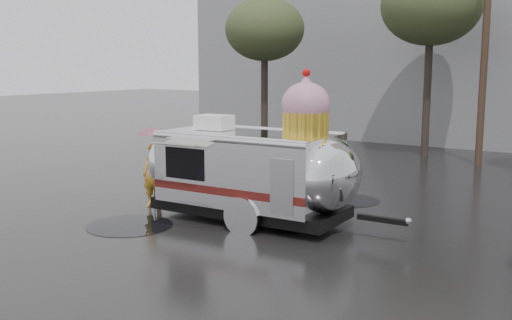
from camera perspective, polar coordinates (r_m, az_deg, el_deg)
The scene contains 10 objects.
ground at distance 13.84m, azimuth -4.26°, elevation -7.48°, with size 120.00×120.00×0.00m, color black.
puddles at distance 16.04m, azimuth -15.70°, elevation -5.46°, with size 10.00×10.79×0.01m.
grey_building at distance 36.61m, azimuth 14.60°, elevation 12.85°, with size 22.00×12.00×13.00m, color slate.
utility_pole at distance 25.09m, azimuth 20.98°, elevation 10.07°, with size 1.60×0.28×9.00m.
tree_left at distance 27.96m, azimuth 0.82°, elevation 12.28°, with size 3.64×3.64×6.95m.
tree_mid at distance 26.82m, azimuth 16.33°, elevation 13.89°, with size 4.20×4.20×8.03m.
barricade_row at distance 24.83m, azimuth -0.21°, elevation 1.20°, with size 4.30×0.80×1.00m.
airstream_trailer at distance 15.08m, azimuth -0.35°, elevation -0.69°, with size 7.30×2.93×3.93m.
person_left at distance 16.88m, azimuth -9.69°, elevation -1.45°, with size 0.64×0.43×1.78m, color gold.
umbrella_pink at distance 16.73m, azimuth -9.79°, elevation 1.97°, with size 1.04×1.04×2.26m.
Camera 1 is at (8.20, -10.42, 3.95)m, focal length 42.00 mm.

